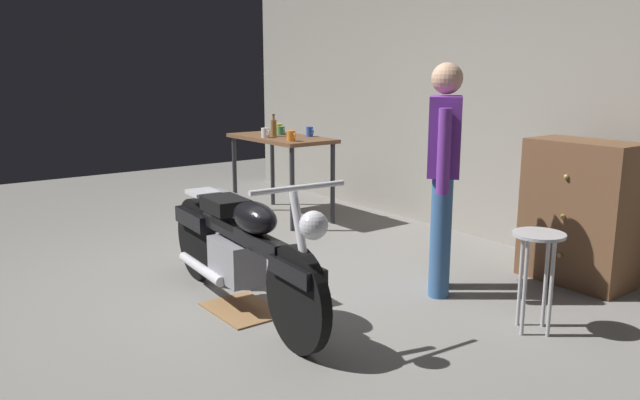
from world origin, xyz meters
name	(u,v)px	position (x,y,z in m)	size (l,w,h in m)	color
ground_plane	(238,299)	(0.00, 0.00, 0.00)	(12.00, 12.00, 0.00)	gray
back_wall	(496,77)	(0.00, 2.80, 1.55)	(8.00, 0.12, 3.10)	gray
workbench	(281,147)	(-1.95, 1.67, 0.79)	(1.30, 0.64, 0.90)	brown
motorcycle	(240,247)	(0.19, -0.08, 0.45)	(2.19, 0.60, 1.00)	black
person_standing	(443,169)	(0.76, 1.28, 0.93)	(0.42, 0.45, 1.67)	#396398
shop_stool	(538,255)	(1.60, 1.22, 0.50)	(0.32, 0.32, 0.64)	#B2B2B7
wooden_dresser	(580,212)	(1.23, 2.30, 0.55)	(0.80, 0.47, 1.10)	brown
drip_tray	(243,309)	(0.21, -0.08, 0.01)	(0.56, 0.40, 0.01)	olive
storage_bin	(215,208)	(-2.10, 0.92, 0.17)	(0.44, 0.32, 0.34)	gray
mug_orange_travel	(291,136)	(-1.50, 1.50, 0.95)	(0.12, 0.09, 0.11)	orange
mug_yellow_tall	(279,128)	(-2.25, 1.84, 0.95)	(0.12, 0.09, 0.11)	yellow
mug_white_ceramic	(265,133)	(-1.95, 1.47, 0.95)	(0.12, 0.09, 0.10)	white
mug_green_speckled	(281,131)	(-2.10, 1.77, 0.95)	(0.11, 0.08, 0.09)	#3D7F4C
mug_blue_enamel	(310,132)	(-1.74, 1.91, 0.95)	(0.11, 0.08, 0.11)	#2D51AD
bottle	(274,128)	(-1.99, 1.60, 1.00)	(0.06, 0.06, 0.24)	olive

